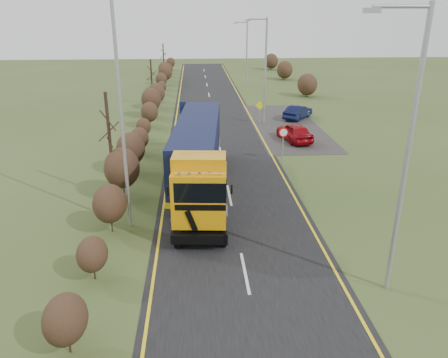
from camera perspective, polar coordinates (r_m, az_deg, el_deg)
ground at (r=21.65m, az=1.55°, el=-6.35°), size 160.00×160.00×0.00m
road at (r=30.83m, az=-0.20°, el=2.28°), size 8.00×120.00×0.02m
layby at (r=41.23m, az=7.99°, el=6.97°), size 6.00×18.00×0.02m
lane_markings at (r=30.54m, az=-0.16°, el=2.13°), size 7.52×116.00×0.01m
hedgerow at (r=28.57m, az=-12.03°, el=3.65°), size 2.24×102.04×6.05m
lorry at (r=25.18m, az=-3.41°, el=3.29°), size 3.38×14.59×4.02m
car_red_hatchback at (r=36.15m, az=9.19°, el=6.07°), size 2.58×4.59×1.47m
car_blue_sedan at (r=43.84m, az=9.63°, el=8.60°), size 3.55×4.00×1.32m
streetlight_near at (r=16.04m, az=22.54°, el=3.98°), size 2.18×0.21×10.29m
streetlight_mid at (r=40.68m, az=5.26°, el=14.35°), size 2.00×0.19×9.44m
streetlight_far at (r=60.75m, az=2.89°, el=16.23°), size 1.84×0.18×8.65m
left_pole at (r=20.46m, az=-13.26°, el=8.01°), size 0.16×0.16×11.08m
speed_sign at (r=30.61m, az=7.73°, el=5.35°), size 0.68×0.10×2.47m
warning_board at (r=41.33m, az=4.69°, el=9.00°), size 0.81×0.11×2.12m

